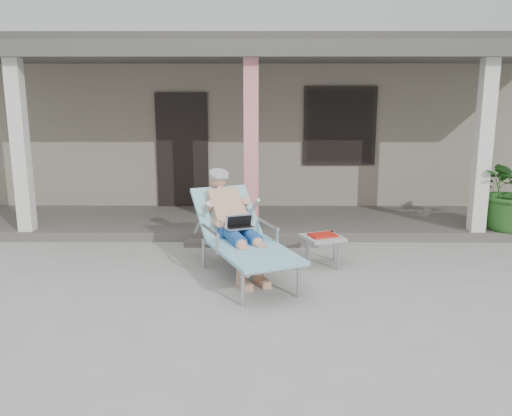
{
  "coord_description": "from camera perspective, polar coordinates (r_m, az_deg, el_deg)",
  "views": [
    {
      "loc": [
        0.12,
        -6.03,
        2.31
      ],
      "look_at": [
        0.08,
        0.6,
        0.85
      ],
      "focal_mm": 38.0,
      "sensor_mm": 36.0,
      "label": 1
    }
  ],
  "objects": [
    {
      "name": "lounger",
      "position": [
        6.75,
        -1.91,
        -0.25
      ],
      "size": [
        1.5,
        2.14,
        1.35
      ],
      "rotation": [
        0.0,
        0.0,
        0.4
      ],
      "color": "#B7B7BC",
      "rests_on": "ground"
    },
    {
      "name": "house",
      "position": [
        12.55,
        -0.23,
        9.45
      ],
      "size": [
        10.4,
        5.4,
        3.3
      ],
      "color": "gray",
      "rests_on": "ground"
    },
    {
      "name": "potted_palm",
      "position": [
        9.3,
        25.36,
        1.81
      ],
      "size": [
        1.26,
        1.12,
        1.28
      ],
      "primitive_type": "imported",
      "rotation": [
        0.0,
        0.0,
        0.11
      ],
      "color": "#26591E",
      "rests_on": "porch_deck"
    },
    {
      "name": "porch_overhang",
      "position": [
        8.99,
        -0.46,
        15.45
      ],
      "size": [
        10.0,
        2.3,
        2.85
      ],
      "color": "silver",
      "rests_on": "porch_deck"
    },
    {
      "name": "porch_deck",
      "position": [
        9.31,
        -0.42,
        -1.49
      ],
      "size": [
        10.0,
        2.0,
        0.15
      ],
      "primitive_type": "cube",
      "color": "#605B56",
      "rests_on": "ground"
    },
    {
      "name": "ground",
      "position": [
        6.46,
        -0.76,
        -8.53
      ],
      "size": [
        60.0,
        60.0,
        0.0
      ],
      "primitive_type": "plane",
      "color": "#9E9E99",
      "rests_on": "ground"
    },
    {
      "name": "porch_step",
      "position": [
        8.21,
        -0.52,
        -3.67
      ],
      "size": [
        2.0,
        0.3,
        0.07
      ],
      "primitive_type": "cube",
      "color": "#605B56",
      "rests_on": "ground"
    },
    {
      "name": "side_table",
      "position": [
        7.25,
        7.02,
        -3.26
      ],
      "size": [
        0.62,
        0.62,
        0.43
      ],
      "rotation": [
        0.0,
        0.0,
        0.38
      ],
      "color": "#A7A7A2",
      "rests_on": "ground"
    }
  ]
}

